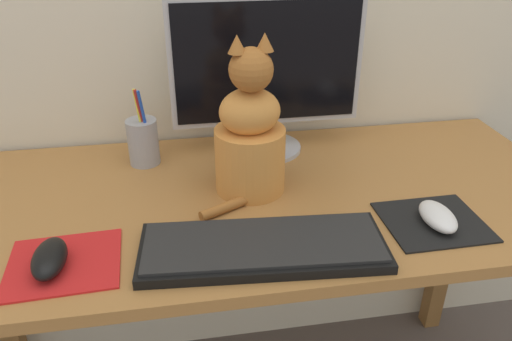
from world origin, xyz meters
TOP-DOWN VIEW (x-y plane):
  - desk at (0.00, 0.00)m, footprint 1.40×0.60m
  - monitor at (0.07, 0.20)m, footprint 0.44×0.17m
  - keyboard at (-0.01, -0.19)m, footprint 0.44×0.19m
  - mousepad_left at (-0.34, -0.17)m, footprint 0.19×0.17m
  - mousepad_right at (0.33, -0.16)m, footprint 0.19×0.17m
  - computer_mouse_left at (-0.36, -0.18)m, footprint 0.06×0.11m
  - computer_mouse_right at (0.33, -0.17)m, footprint 0.06×0.10m
  - cat at (0.01, 0.02)m, footprint 0.20×0.20m
  - pen_cup at (-0.22, 0.18)m, footprint 0.07×0.07m

SIDE VIEW (x-z plane):
  - desk at x=0.00m, z-range 0.26..0.99m
  - mousepad_left at x=-0.34m, z-range 0.73..0.74m
  - mousepad_right at x=0.33m, z-range 0.73..0.74m
  - keyboard at x=-0.01m, z-range 0.73..0.76m
  - computer_mouse_right at x=0.33m, z-range 0.74..0.77m
  - computer_mouse_left at x=-0.36m, z-range 0.74..0.77m
  - pen_cup at x=-0.22m, z-range 0.70..0.88m
  - cat at x=0.01m, z-range 0.69..1.02m
  - monitor at x=0.07m, z-range 0.74..1.11m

